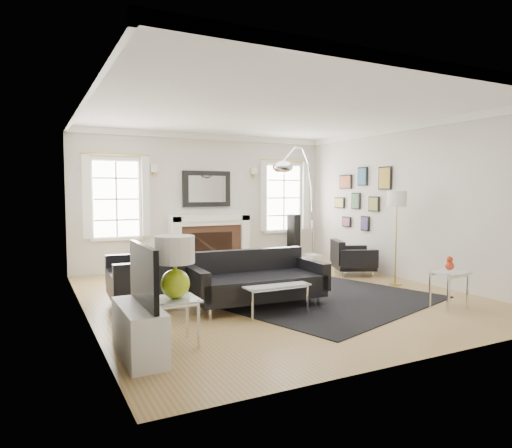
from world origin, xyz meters
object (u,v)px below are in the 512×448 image
fireplace (210,242)px  gourd_lamp (175,263)px  arc_floor_lamp (299,202)px  sofa (255,281)px  coffee_table (266,283)px  armchair_right (351,259)px  armchair_left (149,277)px

fireplace → gourd_lamp: size_ratio=2.62×
arc_floor_lamp → sofa: bearing=-134.6°
sofa → coffee_table: bearing=-86.5°
armchair_right → arc_floor_lamp: 1.50m
armchair_left → arc_floor_lamp: arc_floor_lamp is taller
coffee_table → arc_floor_lamp: arc_floor_lamp is taller
sofa → arc_floor_lamp: arc_floor_lamp is taller
fireplace → armchair_left: size_ratio=1.54×
fireplace → gourd_lamp: 4.81m
coffee_table → gourd_lamp: size_ratio=1.36×
fireplace → armchair_left: 3.16m
sofa → armchair_left: (-1.34, 0.65, 0.06)m
sofa → gourd_lamp: (-1.49, -1.16, 0.53)m
sofa → gourd_lamp: size_ratio=2.98×
armchair_right → arc_floor_lamp: (-0.70, 0.76, 1.08)m
armchair_left → armchair_right: armchair_left is taller
gourd_lamp → armchair_right: bearing=30.0°
armchair_left → arc_floor_lamp: 3.74m
armchair_right → coffee_table: size_ratio=1.16×
sofa → armchair_left: size_ratio=1.75×
fireplace → arc_floor_lamp: (1.45, -1.16, 0.85)m
armchair_left → coffee_table: (1.36, -0.96, -0.04)m
sofa → coffee_table: 0.31m
fireplace → coffee_table: 3.53m
fireplace → armchair_left: fireplace is taller
fireplace → coffee_table: size_ratio=1.93×
coffee_table → fireplace: bearing=81.4°
armchair_right → arc_floor_lamp: bearing=132.5°
gourd_lamp → arc_floor_lamp: (3.49, 3.18, 0.52)m
fireplace → armchair_right: 2.89m
armchair_left → gourd_lamp: gourd_lamp is taller
coffee_table → sofa: bearing=93.5°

